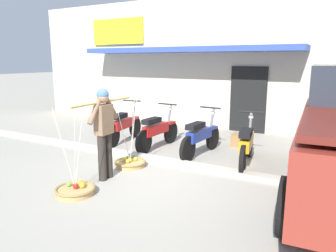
{
  "coord_description": "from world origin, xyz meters",
  "views": [
    {
      "loc": [
        3.31,
        -5.03,
        2.18
      ],
      "look_at": [
        0.16,
        0.6,
        0.85
      ],
      "focal_mm": 34.16,
      "sensor_mm": 36.0,
      "label": 1
    }
  ],
  "objects_px": {
    "motorcycle_second_in_row": "(157,131)",
    "motorcycle_third_in_row": "(200,137)",
    "fruit_basket_right_side": "(76,190)",
    "motorcycle_end_of_row": "(247,144)",
    "wooden_crate": "(241,140)",
    "motorcycle_nearest_shop": "(124,125)",
    "fruit_vendor": "(104,128)",
    "fruit_basket_left_side": "(130,163)"
  },
  "relations": [
    {
      "from": "fruit_basket_right_side",
      "to": "fruit_vendor",
      "type": "bearing_deg",
      "value": 91.58
    },
    {
      "from": "fruit_basket_left_side",
      "to": "motorcycle_third_in_row",
      "type": "xyz_separation_m",
      "value": [
        0.98,
        1.42,
        0.38
      ]
    },
    {
      "from": "motorcycle_end_of_row",
      "to": "fruit_basket_right_side",
      "type": "bearing_deg",
      "value": -125.66
    },
    {
      "from": "fruit_basket_right_side",
      "to": "motorcycle_end_of_row",
      "type": "distance_m",
      "value": 3.54
    },
    {
      "from": "wooden_crate",
      "to": "fruit_vendor",
      "type": "bearing_deg",
      "value": -113.93
    },
    {
      "from": "fruit_basket_left_side",
      "to": "wooden_crate",
      "type": "height_order",
      "value": "fruit_basket_left_side"
    },
    {
      "from": "fruit_vendor",
      "to": "motorcycle_second_in_row",
      "type": "distance_m",
      "value": 2.33
    },
    {
      "from": "motorcycle_third_in_row",
      "to": "motorcycle_end_of_row",
      "type": "bearing_deg",
      "value": -8.32
    },
    {
      "from": "motorcycle_nearest_shop",
      "to": "motorcycle_end_of_row",
      "type": "bearing_deg",
      "value": -5.57
    },
    {
      "from": "fruit_basket_left_side",
      "to": "fruit_basket_right_side",
      "type": "bearing_deg",
      "value": -88.3
    },
    {
      "from": "fruit_vendor",
      "to": "fruit_basket_left_side",
      "type": "relative_size",
      "value": 1.17
    },
    {
      "from": "motorcycle_end_of_row",
      "to": "wooden_crate",
      "type": "distance_m",
      "value": 1.53
    },
    {
      "from": "motorcycle_second_in_row",
      "to": "wooden_crate",
      "type": "bearing_deg",
      "value": 34.23
    },
    {
      "from": "motorcycle_end_of_row",
      "to": "motorcycle_third_in_row",
      "type": "bearing_deg",
      "value": 171.68
    },
    {
      "from": "fruit_basket_right_side",
      "to": "motorcycle_second_in_row",
      "type": "xyz_separation_m",
      "value": [
        -0.26,
        3.06,
        0.38
      ]
    },
    {
      "from": "fruit_vendor",
      "to": "motorcycle_third_in_row",
      "type": "xyz_separation_m",
      "value": [
        0.95,
        2.22,
        -0.52
      ]
    },
    {
      "from": "fruit_basket_right_side",
      "to": "motorcycle_third_in_row",
      "type": "distance_m",
      "value": 3.18
    },
    {
      "from": "motorcycle_nearest_shop",
      "to": "motorcycle_third_in_row",
      "type": "relative_size",
      "value": 1.0
    },
    {
      "from": "motorcycle_nearest_shop",
      "to": "wooden_crate",
      "type": "xyz_separation_m",
      "value": [
        2.9,
        1.07,
        -0.29
      ]
    },
    {
      "from": "wooden_crate",
      "to": "motorcycle_nearest_shop",
      "type": "bearing_deg",
      "value": -159.79
    },
    {
      "from": "motorcycle_nearest_shop",
      "to": "motorcycle_third_in_row",
      "type": "distance_m",
      "value": 2.32
    },
    {
      "from": "motorcycle_third_in_row",
      "to": "wooden_crate",
      "type": "distance_m",
      "value": 1.4
    },
    {
      "from": "wooden_crate",
      "to": "fruit_basket_left_side",
      "type": "bearing_deg",
      "value": -120.44
    },
    {
      "from": "fruit_basket_left_side",
      "to": "motorcycle_end_of_row",
      "type": "relative_size",
      "value": 0.8
    },
    {
      "from": "fruit_basket_left_side",
      "to": "fruit_basket_right_side",
      "type": "xyz_separation_m",
      "value": [
        0.05,
        -1.6,
        0.0
      ]
    },
    {
      "from": "fruit_basket_right_side",
      "to": "motorcycle_nearest_shop",
      "type": "distance_m",
      "value": 3.5
    },
    {
      "from": "fruit_vendor",
      "to": "fruit_basket_right_side",
      "type": "height_order",
      "value": "fruit_vendor"
    },
    {
      "from": "fruit_vendor",
      "to": "fruit_basket_left_side",
      "type": "bearing_deg",
      "value": 91.83
    },
    {
      "from": "motorcycle_third_in_row",
      "to": "motorcycle_second_in_row",
      "type": "bearing_deg",
      "value": 178.26
    },
    {
      "from": "fruit_basket_right_side",
      "to": "motorcycle_nearest_shop",
      "type": "relative_size",
      "value": 0.8
    },
    {
      "from": "fruit_basket_right_side",
      "to": "motorcycle_end_of_row",
      "type": "bearing_deg",
      "value": 54.34
    },
    {
      "from": "motorcycle_second_in_row",
      "to": "motorcycle_third_in_row",
      "type": "relative_size",
      "value": 1.0
    },
    {
      "from": "motorcycle_nearest_shop",
      "to": "fruit_basket_left_side",
      "type": "bearing_deg",
      "value": -49.85
    },
    {
      "from": "motorcycle_nearest_shop",
      "to": "wooden_crate",
      "type": "distance_m",
      "value": 3.11
    },
    {
      "from": "motorcycle_end_of_row",
      "to": "wooden_crate",
      "type": "xyz_separation_m",
      "value": [
        -0.54,
        1.41,
        -0.29
      ]
    },
    {
      "from": "fruit_vendor",
      "to": "motorcycle_second_in_row",
      "type": "height_order",
      "value": "fruit_vendor"
    },
    {
      "from": "motorcycle_second_in_row",
      "to": "motorcycle_third_in_row",
      "type": "height_order",
      "value": "same"
    },
    {
      "from": "motorcycle_second_in_row",
      "to": "motorcycle_end_of_row",
      "type": "relative_size",
      "value": 1.01
    },
    {
      "from": "motorcycle_end_of_row",
      "to": "wooden_crate",
      "type": "height_order",
      "value": "motorcycle_end_of_row"
    },
    {
      "from": "fruit_vendor",
      "to": "motorcycle_second_in_row",
      "type": "xyz_separation_m",
      "value": [
        -0.23,
        2.26,
        -0.52
      ]
    },
    {
      "from": "fruit_basket_right_side",
      "to": "motorcycle_end_of_row",
      "type": "height_order",
      "value": "fruit_basket_right_side"
    },
    {
      "from": "fruit_vendor",
      "to": "fruit_basket_left_side",
      "type": "xyz_separation_m",
      "value": [
        -0.03,
        0.81,
        -0.9
      ]
    }
  ]
}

